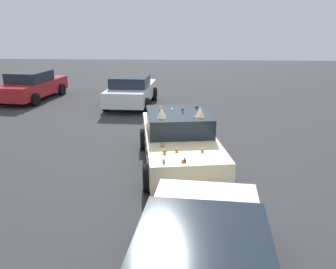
% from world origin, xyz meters
% --- Properties ---
extents(ground_plane, '(60.00, 60.00, 0.00)m').
position_xyz_m(ground_plane, '(0.00, 0.00, 0.00)').
color(ground_plane, '#38383A').
extents(art_car_decorated, '(4.93, 2.62, 1.74)m').
position_xyz_m(art_car_decorated, '(0.04, 0.01, 0.74)').
color(art_car_decorated, beige).
rests_on(art_car_decorated, ground).
extents(parked_sedan_near_left, '(4.70, 2.39, 1.46)m').
position_xyz_m(parked_sedan_near_left, '(8.45, 7.92, 0.73)').
color(parked_sedan_near_left, red).
rests_on(parked_sedan_near_left, ground).
extents(parked_sedan_near_right, '(4.32, 2.18, 1.43)m').
position_xyz_m(parked_sedan_near_right, '(7.39, 2.55, 0.71)').
color(parked_sedan_near_right, white).
rests_on(parked_sedan_near_right, ground).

